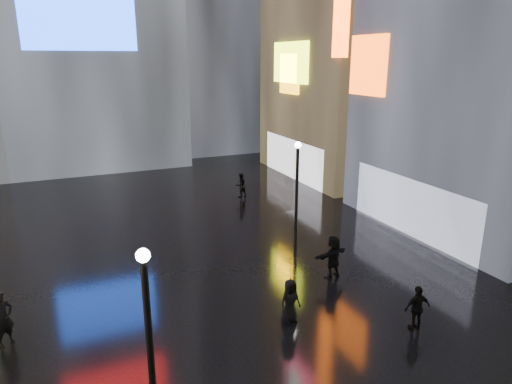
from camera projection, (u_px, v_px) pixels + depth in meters
ground at (191, 247)px, 22.53m from camera, size 140.00×140.00×0.00m
lamp_near at (150, 343)px, 10.04m from camera, size 0.30×0.30×5.20m
lamp_far at (297, 188)px, 22.04m from camera, size 0.30×0.30×5.20m
pedestrian_3 at (417, 308)px, 15.52m from camera, size 0.99×0.52×1.62m
pedestrian_4 at (290, 301)px, 15.97m from camera, size 0.86×0.63×1.61m
pedestrian_5 at (333, 256)px, 19.24m from camera, size 1.80×0.91×1.86m
pedestrian_6 at (3, 319)px, 14.63m from camera, size 0.82×0.76×1.87m
pedestrian_7 at (241, 185)px, 30.46m from camera, size 0.91×0.78×1.62m
umbrella_2 at (291, 269)px, 15.62m from camera, size 1.28×1.29×0.86m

